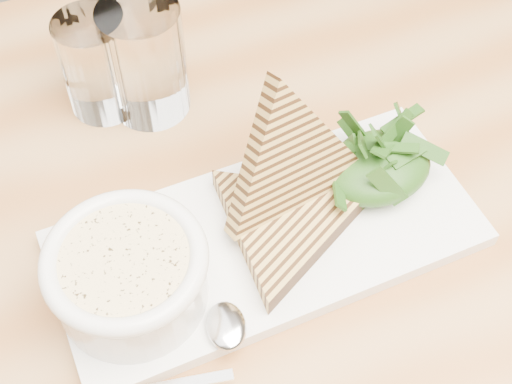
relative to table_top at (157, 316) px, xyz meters
name	(u,v)px	position (x,y,z in m)	size (l,w,h in m)	color
table_top	(157,316)	(0.00, 0.00, 0.00)	(1.28, 0.85, 0.04)	#AA7A48
table_leg_br	(407,97)	(0.59, 0.38, -0.37)	(0.06, 0.06, 0.70)	#AA7A48
platter	(267,238)	(0.11, 0.01, 0.03)	(0.36, 0.16, 0.01)	white
soup_bowl	(130,280)	(-0.01, 0.01, 0.06)	(0.12, 0.12, 0.05)	white
soup	(125,261)	(-0.01, 0.01, 0.09)	(0.10, 0.10, 0.01)	#DBC186
bowl_rim	(124,259)	(-0.01, 0.01, 0.09)	(0.13, 0.13, 0.01)	white
sandwich_flat	(283,225)	(0.12, 0.00, 0.04)	(0.16, 0.16, 0.02)	#B58D47
sandwich_lean	(291,162)	(0.14, 0.03, 0.09)	(0.16, 0.16, 0.09)	#B58D47
salad_base	(378,167)	(0.22, 0.01, 0.05)	(0.10, 0.08, 0.04)	black
arugula_pile	(379,162)	(0.22, 0.01, 0.06)	(0.11, 0.10, 0.05)	#2F5F18
spoon_bowl	(226,326)	(0.04, -0.05, 0.04)	(0.03, 0.04, 0.01)	silver
glass_near	(145,61)	(0.09, 0.21, 0.08)	(0.08, 0.08, 0.12)	white
glass_far	(97,65)	(0.04, 0.23, 0.07)	(0.07, 0.07, 0.10)	white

